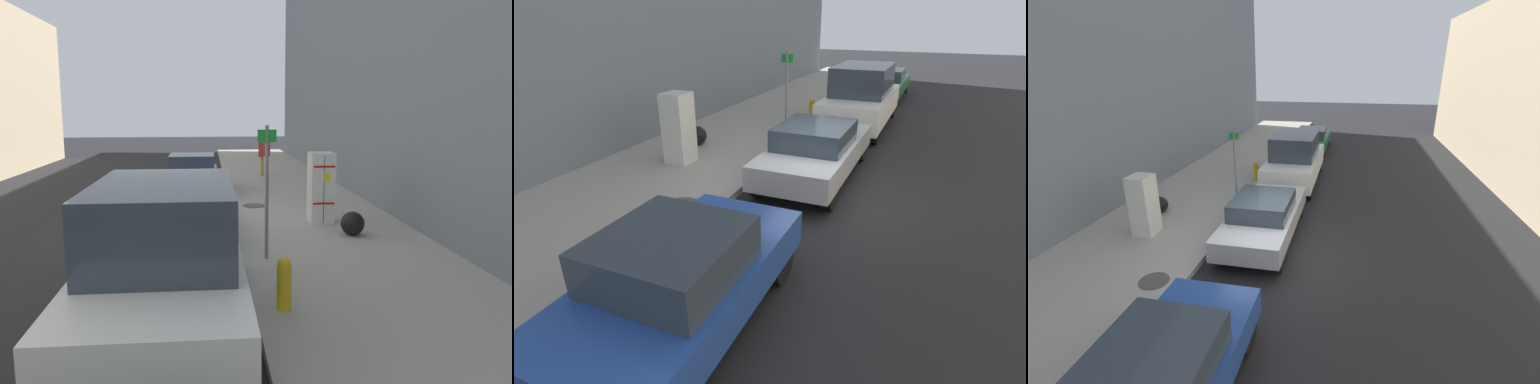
{
  "view_description": "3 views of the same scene",
  "coord_description": "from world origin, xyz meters",
  "views": [
    {
      "loc": [
        -1.09,
        12.69,
        3.1
      ],
      "look_at": [
        -2.36,
        -0.52,
        0.83
      ],
      "focal_mm": 35.0,
      "sensor_mm": 36.0,
      "label": 1
    },
    {
      "loc": [
        2.08,
        -8.03,
        3.72
      ],
      "look_at": [
        -0.6,
        -1.74,
        0.67
      ],
      "focal_mm": 28.0,
      "sensor_mm": 36.0,
      "label": 2
    },
    {
      "loc": [
        1.9,
        -8.0,
        4.93
      ],
      "look_at": [
        -0.05,
        1.53,
        1.28
      ],
      "focal_mm": 24.0,
      "sensor_mm": 36.0,
      "label": 3
    }
  ],
  "objects": [
    {
      "name": "parked_sedan_green",
      "position": [
        -0.51,
        12.21,
        0.71
      ],
      "size": [
        1.82,
        4.75,
        1.37
      ],
      "color": "#1E6038",
      "rests_on": "ground"
    },
    {
      "name": "ground_plane",
      "position": [
        0.0,
        0.0,
        0.0
      ],
      "size": [
        80.0,
        80.0,
        0.0
      ],
      "primitive_type": "plane",
      "color": "black"
    },
    {
      "name": "parked_van_white",
      "position": [
        -0.51,
        6.26,
        1.06
      ],
      "size": [
        2.0,
        5.08,
        2.14
      ],
      "color": "silver",
      "rests_on": "ground"
    },
    {
      "name": "parked_hatchback_blue",
      "position": [
        -0.51,
        -4.73,
        0.74
      ],
      "size": [
        1.76,
        3.89,
        1.45
      ],
      "color": "#23479E",
      "rests_on": "ground"
    },
    {
      "name": "parked_sedan_silver",
      "position": [
        -0.51,
        0.92,
        0.72
      ],
      "size": [
        1.83,
        4.47,
        1.38
      ],
      "color": "silver",
      "rests_on": "ground"
    },
    {
      "name": "discarded_refrigerator",
      "position": [
        -3.97,
        0.22,
        1.05
      ],
      "size": [
        0.61,
        0.69,
        1.8
      ],
      "color": "silver",
      "rests_on": "sidewalk_slab"
    },
    {
      "name": "sidewalk_slab",
      "position": [
        -3.92,
        0.0,
        0.08
      ],
      "size": [
        4.34,
        44.0,
        0.15
      ],
      "primitive_type": "cube",
      "color": "#9E998E",
      "rests_on": "ground"
    },
    {
      "name": "trash_bag",
      "position": [
        -4.4,
        1.68,
        0.43
      ],
      "size": [
        0.56,
        0.56,
        0.56
      ],
      "primitive_type": "sphere",
      "color": "black",
      "rests_on": "sidewalk_slab"
    },
    {
      "name": "fire_hydrant",
      "position": [
        -2.17,
        5.8,
        0.56
      ],
      "size": [
        0.22,
        0.22,
        0.8
      ],
      "color": "gold",
      "rests_on": "sidewalk_slab"
    },
    {
      "name": "manhole_cover",
      "position": [
        -2.44,
        -1.98,
        0.16
      ],
      "size": [
        0.7,
        0.7,
        0.02
      ],
      "primitive_type": "cylinder",
      "color": "#47443F",
      "rests_on": "sidewalk_slab"
    },
    {
      "name": "street_sign_post",
      "position": [
        -2.2,
        3.28,
        1.61
      ],
      "size": [
        0.36,
        0.07,
        2.61
      ],
      "color": "slate",
      "rests_on": "sidewalk_slab"
    }
  ]
}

